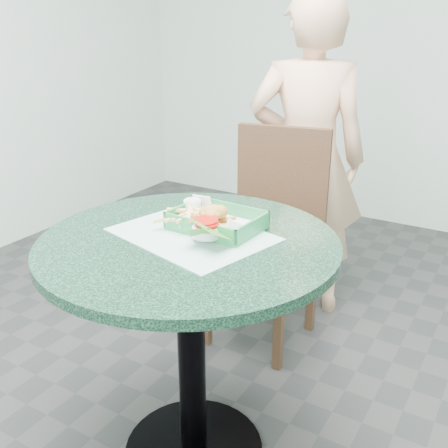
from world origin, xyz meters
The scene contains 10 objects.
wall_back centered at (0.00, 2.50, 1.40)m, with size 4.00×0.04×2.80m, color silver.
cafe_table centered at (0.00, 0.00, 0.58)m, with size 0.86×0.86×0.75m.
dining_chair centered at (-0.13, 0.81, 0.53)m, with size 0.40×0.40×0.93m.
diner_person centered at (-0.10, 1.10, 0.74)m, with size 0.54×0.35×1.48m, color #EFB78F.
placemat centered at (-0.01, 0.03, 0.75)m, with size 0.43×0.32×0.00m, color #92C0BA.
food_basket centered at (0.03, 0.11, 0.77)m, with size 0.25×0.18×0.05m.
crab_sandwich centered at (0.03, 0.07, 0.80)m, with size 0.12×0.12×0.07m.
fries_pile centered at (-0.06, 0.07, 0.79)m, with size 0.11×0.12×0.05m, color #E1C87B, non-canonical shape.
sauce_ramekin centered at (-0.08, 0.13, 0.80)m, with size 0.05×0.05×0.03m.
garnish_cup centered at (0.07, 0.01, 0.79)m, with size 0.12×0.12×0.05m.
Camera 1 is at (0.79, -1.11, 1.35)m, focal length 42.00 mm.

